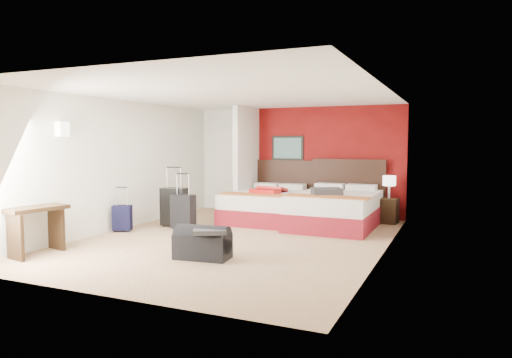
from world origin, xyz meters
The scene contains 17 objects.
ground centered at (0.00, 0.00, 0.00)m, with size 6.50×6.50×0.00m, color tan.
room_walls centered at (-1.40, 1.42, 1.26)m, with size 5.02×6.52×2.50m.
red_accent_panel centered at (0.75, 3.23, 1.25)m, with size 3.50×0.04×2.50m, color maroon.
partition_wall centered at (-1.00, 2.61, 1.25)m, with size 0.12×1.20×2.50m, color silver.
entry_door centered at (-1.75, 3.20, 1.02)m, with size 0.82×0.06×2.05m, color silver.
bed_left centered at (-0.28, 2.06, 0.31)m, with size 1.43×2.05×0.61m, color white.
bed_right centered at (1.27, 1.92, 0.33)m, with size 1.56×2.22×0.67m, color silver.
red_suitcase_open centered at (-0.18, 1.96, 0.66)m, with size 0.58×0.79×0.10m, color #B5120F.
jacket_bundle centered at (1.17, 1.62, 0.73)m, with size 0.56×0.45×0.13m, color #37363B.
nightstand centered at (2.20, 2.76, 0.26)m, with size 0.37×0.37×0.52m, color black.
table_lamp centered at (2.20, 2.76, 0.76)m, with size 0.27×0.27×0.48m, color silver.
suitcase_black centered at (-1.70, 0.66, 0.37)m, with size 0.50×0.31×0.75m, color black.
suitcase_charcoal centered at (-1.38, 0.49, 0.32)m, with size 0.43×0.27×0.64m, color black.
suitcase_navy centered at (-2.29, -0.20, 0.23)m, with size 0.34×0.21×0.47m, color black.
duffel_bag centered at (0.14, -1.38, 0.20)m, with size 0.79×0.42×0.40m, color black.
jacket_draped centered at (0.29, -1.43, 0.43)m, with size 0.46×0.39×0.06m, color #38383D.
desk centered at (-2.27, -2.16, 0.36)m, with size 0.44×0.87×0.73m, color #301E10.
Camera 1 is at (3.51, -7.14, 1.69)m, focal length 32.55 mm.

